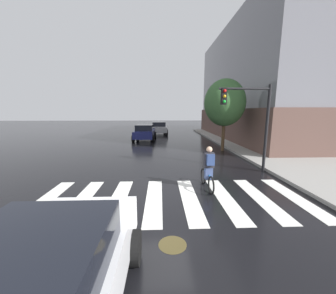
{
  "coord_description": "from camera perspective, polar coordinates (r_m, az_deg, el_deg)",
  "views": [
    {
      "loc": [
        0.21,
        -6.36,
        2.96
      ],
      "look_at": [
        0.56,
        2.53,
        1.36
      ],
      "focal_mm": 21.22,
      "sensor_mm": 36.0,
      "label": 1
    }
  ],
  "objects": [
    {
      "name": "cyclist",
      "position": [
        7.67,
        11.53,
        -6.06
      ],
      "size": [
        0.37,
        1.71,
        1.69
      ],
      "color": "black",
      "rests_on": "ground"
    },
    {
      "name": "fire_hydrant",
      "position": [
        15.45,
        24.89,
        0.18
      ],
      "size": [
        0.33,
        0.22,
        0.78
      ],
      "color": "gold",
      "rests_on": "sidewalk"
    },
    {
      "name": "ground_plane",
      "position": [
        7.02,
        -3.89,
        -14.8
      ],
      "size": [
        120.0,
        120.0,
        0.0
      ],
      "primitive_type": "plane",
      "color": "black"
    },
    {
      "name": "street_tree_near",
      "position": [
        15.51,
        15.97,
        12.08
      ],
      "size": [
        2.98,
        2.98,
        5.3
      ],
      "color": "#4C3823",
      "rests_on": "ground"
    },
    {
      "name": "sedan_mid",
      "position": [
        20.93,
        -6.71,
        4.28
      ],
      "size": [
        2.32,
        4.73,
        1.61
      ],
      "color": "navy",
      "rests_on": "ground"
    },
    {
      "name": "traffic_light_near",
      "position": [
        10.3,
        22.68,
        8.85
      ],
      "size": [
        2.47,
        0.28,
        4.2
      ],
      "color": "black",
      "rests_on": "ground"
    },
    {
      "name": "sedan_far",
      "position": [
        26.54,
        -2.75,
        5.56
      ],
      "size": [
        2.44,
        4.75,
        1.6
      ],
      "color": "#B7B7BC",
      "rests_on": "ground"
    },
    {
      "name": "manhole_cover",
      "position": [
        4.98,
        1.3,
        -26.21
      ],
      "size": [
        0.64,
        0.64,
        0.01
      ],
      "primitive_type": "cylinder",
      "color": "#473D1E",
      "rests_on": "ground"
    },
    {
      "name": "corner_building",
      "position": [
        27.12,
        34.78,
        14.38
      ],
      "size": [
        18.36,
        20.43,
        11.64
      ],
      "color": "brown",
      "rests_on": "ground"
    },
    {
      "name": "crosswalk_stripes",
      "position": [
        7.02,
        1.12,
        -14.7
      ],
      "size": [
        9.12,
        3.54,
        0.01
      ],
      "color": "silver",
      "rests_on": "ground"
    }
  ]
}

